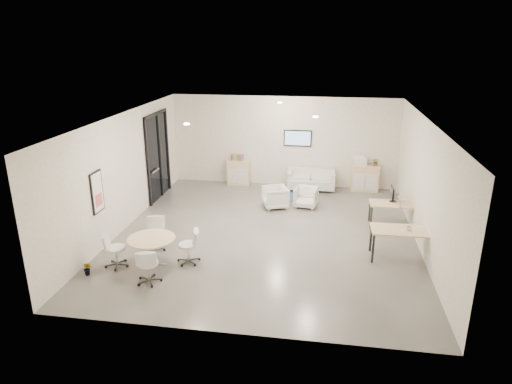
{
  "coord_description": "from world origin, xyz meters",
  "views": [
    {
      "loc": [
        1.52,
        -11.41,
        5.16
      ],
      "look_at": [
        -0.35,
        0.4,
        1.07
      ],
      "focal_mm": 32.0,
      "sensor_mm": 36.0,
      "label": 1
    }
  ],
  "objects_px": {
    "sideboard_right": "(365,178)",
    "armchair_left": "(275,196)",
    "loveseat": "(311,180)",
    "desk_front": "(402,233)",
    "round_table": "(152,241)",
    "sideboard_left": "(239,172)",
    "armchair_right": "(306,196)",
    "desk_rear": "(393,206)"
  },
  "relations": [
    {
      "from": "sideboard_left",
      "to": "loveseat",
      "type": "relative_size",
      "value": 0.54
    },
    {
      "from": "loveseat",
      "to": "armchair_right",
      "type": "height_order",
      "value": "loveseat"
    },
    {
      "from": "loveseat",
      "to": "round_table",
      "type": "height_order",
      "value": "loveseat"
    },
    {
      "from": "loveseat",
      "to": "round_table",
      "type": "bearing_deg",
      "value": -120.91
    },
    {
      "from": "loveseat",
      "to": "desk_rear",
      "type": "relative_size",
      "value": 1.27
    },
    {
      "from": "armchair_left",
      "to": "loveseat",
      "type": "bearing_deg",
      "value": 131.66
    },
    {
      "from": "sideboard_left",
      "to": "armchair_right",
      "type": "relative_size",
      "value": 1.28
    },
    {
      "from": "sideboard_right",
      "to": "armchair_left",
      "type": "distance_m",
      "value": 3.62
    },
    {
      "from": "loveseat",
      "to": "desk_rear",
      "type": "distance_m",
      "value": 3.84
    },
    {
      "from": "loveseat",
      "to": "desk_front",
      "type": "bearing_deg",
      "value": -66.44
    },
    {
      "from": "sideboard_right",
      "to": "desk_rear",
      "type": "bearing_deg",
      "value": -79.55
    },
    {
      "from": "sideboard_right",
      "to": "round_table",
      "type": "relative_size",
      "value": 0.83
    },
    {
      "from": "armchair_left",
      "to": "desk_front",
      "type": "xyz_separation_m",
      "value": [
        3.43,
        -3.03,
        0.32
      ]
    },
    {
      "from": "sideboard_left",
      "to": "sideboard_right",
      "type": "height_order",
      "value": "sideboard_right"
    },
    {
      "from": "armchair_right",
      "to": "round_table",
      "type": "height_order",
      "value": "armchair_right"
    },
    {
      "from": "sideboard_right",
      "to": "round_table",
      "type": "bearing_deg",
      "value": -129.76
    },
    {
      "from": "sideboard_left",
      "to": "desk_rear",
      "type": "distance_m",
      "value": 5.97
    },
    {
      "from": "desk_rear",
      "to": "sideboard_left",
      "type": "bearing_deg",
      "value": 148.0
    },
    {
      "from": "sideboard_right",
      "to": "loveseat",
      "type": "distance_m",
      "value": 1.88
    },
    {
      "from": "armchair_right",
      "to": "round_table",
      "type": "distance_m",
      "value": 5.61
    },
    {
      "from": "armchair_right",
      "to": "desk_front",
      "type": "distance_m",
      "value": 4.09
    },
    {
      "from": "loveseat",
      "to": "desk_front",
      "type": "distance_m",
      "value": 5.58
    },
    {
      "from": "desk_rear",
      "to": "sideboard_right",
      "type": "bearing_deg",
      "value": 100.1
    },
    {
      "from": "sideboard_right",
      "to": "armchair_left",
      "type": "bearing_deg",
      "value": -143.41
    },
    {
      "from": "sideboard_left",
      "to": "loveseat",
      "type": "bearing_deg",
      "value": -3.95
    },
    {
      "from": "sideboard_right",
      "to": "armchair_left",
      "type": "height_order",
      "value": "sideboard_right"
    },
    {
      "from": "sideboard_left",
      "to": "desk_front",
      "type": "xyz_separation_m",
      "value": [
        5.03,
        -5.21,
        0.24
      ]
    },
    {
      "from": "armchair_left",
      "to": "armchair_right",
      "type": "relative_size",
      "value": 1.06
    },
    {
      "from": "round_table",
      "to": "loveseat",
      "type": "bearing_deg",
      "value": 60.97
    },
    {
      "from": "armchair_right",
      "to": "desk_front",
      "type": "xyz_separation_m",
      "value": [
        2.47,
        -3.25,
        0.34
      ]
    },
    {
      "from": "sideboard_right",
      "to": "round_table",
      "type": "distance_m",
      "value": 8.34
    },
    {
      "from": "desk_front",
      "to": "round_table",
      "type": "distance_m",
      "value": 5.98
    },
    {
      "from": "sideboard_right",
      "to": "desk_front",
      "type": "relative_size",
      "value": 0.63
    },
    {
      "from": "sideboard_left",
      "to": "desk_front",
      "type": "height_order",
      "value": "sideboard_left"
    },
    {
      "from": "armchair_left",
      "to": "armchair_right",
      "type": "bearing_deg",
      "value": 81.62
    },
    {
      "from": "round_table",
      "to": "desk_rear",
      "type": "bearing_deg",
      "value": 29.18
    },
    {
      "from": "armchair_right",
      "to": "desk_front",
      "type": "bearing_deg",
      "value": -43.69
    },
    {
      "from": "armchair_right",
      "to": "loveseat",
      "type": "bearing_deg",
      "value": 96.54
    },
    {
      "from": "desk_front",
      "to": "armchair_right",
      "type": "bearing_deg",
      "value": 126.1
    },
    {
      "from": "sideboard_left",
      "to": "armchair_right",
      "type": "distance_m",
      "value": 3.22
    },
    {
      "from": "loveseat",
      "to": "round_table",
      "type": "xyz_separation_m",
      "value": [
        -3.47,
        -6.25,
        0.26
      ]
    },
    {
      "from": "armchair_right",
      "to": "round_table",
      "type": "relative_size",
      "value": 0.63
    }
  ]
}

